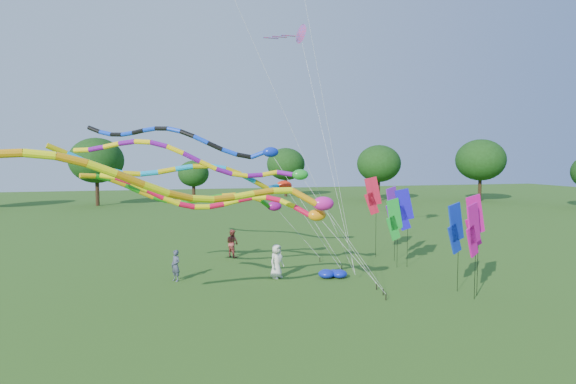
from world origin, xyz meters
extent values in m
plane|color=#295717|center=(0.00, 0.00, 0.00)|extent=(160.00, 160.00, 0.00)
cylinder|color=#382314|center=(36.76, 40.63, 1.27)|extent=(0.50, 0.50, 2.55)
ellipsoid|color=#15370F|center=(36.76, 40.63, 4.60)|extent=(5.37, 5.37, 4.57)
cylinder|color=#382314|center=(26.33, 51.37, 1.53)|extent=(0.50, 0.50, 3.07)
ellipsoid|color=#15370F|center=(26.33, 51.37, 5.54)|extent=(6.48, 6.48, 5.51)
cylinder|color=#382314|center=(11.38, 52.92, 1.57)|extent=(0.50, 0.50, 3.15)
ellipsoid|color=#15370F|center=(11.38, 52.92, 5.69)|extent=(6.65, 6.65, 5.65)
cylinder|color=#382314|center=(-2.90, 57.94, 1.12)|extent=(0.50, 0.50, 2.24)
ellipsoid|color=#15370F|center=(-2.90, 57.94, 4.05)|extent=(4.73, 4.73, 4.02)
cylinder|color=#382314|center=(-16.85, 52.29, 1.18)|extent=(0.50, 0.50, 2.36)
ellipsoid|color=#15370F|center=(-16.85, 52.29, 4.26)|extent=(4.98, 4.98, 4.23)
cylinder|color=black|center=(2.49, 0.34, 0.15)|extent=(0.05, 0.05, 0.30)
cylinder|color=silver|center=(0.93, 0.65, 2.11)|extent=(0.02, 0.02, 4.84)
ellipsoid|color=orange|center=(-0.62, 0.96, 3.93)|extent=(0.84, 0.54, 0.54)
cylinder|color=red|center=(-1.26, 1.19, 4.11)|extent=(0.24, 0.24, 0.75)
cylinder|color=yellow|center=(-1.85, 1.49, 4.42)|extent=(0.24, 0.24, 0.71)
cylinder|color=red|center=(-2.44, 1.76, 4.63)|extent=(0.24, 0.24, 0.66)
cylinder|color=yellow|center=(-3.05, 1.97, 4.69)|extent=(0.24, 0.24, 0.64)
cylinder|color=red|center=(-3.67, 2.12, 4.62)|extent=(0.24, 0.24, 0.65)
cylinder|color=yellow|center=(-4.30, 2.20, 4.48)|extent=(0.24, 0.24, 0.66)
cylinder|color=red|center=(-4.94, 2.22, 4.35)|extent=(0.24, 0.24, 0.66)
cylinder|color=yellow|center=(-5.60, 2.19, 4.30)|extent=(0.24, 0.24, 0.66)
cylinder|color=red|center=(-6.26, 2.14, 4.39)|extent=(0.24, 0.24, 0.68)
cylinder|color=yellow|center=(-6.92, 2.07, 4.61)|extent=(0.24, 0.24, 0.72)
cylinder|color=red|center=(-7.57, 2.03, 4.93)|extent=(0.24, 0.24, 0.74)
cylinder|color=yellow|center=(-8.22, 2.02, 5.27)|extent=(0.24, 0.24, 0.72)
cylinder|color=red|center=(-8.86, 2.07, 5.55)|extent=(0.24, 0.24, 0.68)
cylinder|color=yellow|center=(-9.49, 2.19, 5.70)|extent=(0.24, 0.24, 0.64)
cylinder|color=black|center=(2.72, 1.10, 0.15)|extent=(0.05, 0.05, 0.30)
cylinder|color=silver|center=(1.08, 0.70, 2.39)|extent=(0.02, 0.02, 5.41)
ellipsoid|color=#D51790|center=(-0.56, 0.30, 4.51)|extent=(0.96, 0.62, 0.62)
cylinder|color=orange|center=(-1.41, 0.36, 4.80)|extent=(0.28, 0.28, 1.20)
cylinder|color=#FDFF0D|center=(-2.36, 0.41, 5.09)|extent=(0.28, 0.28, 0.91)
cylinder|color=orange|center=(-3.24, 0.19, 5.05)|extent=(0.28, 0.28, 0.92)
cylinder|color=#FDFF0D|center=(-4.11, -0.10, 4.96)|extent=(0.28, 0.28, 0.92)
cylinder|color=orange|center=(-4.97, -0.45, 4.89)|extent=(0.28, 0.28, 0.93)
cylinder|color=#FDFF0D|center=(-5.81, -0.83, 4.91)|extent=(0.28, 0.28, 0.94)
cylinder|color=orange|center=(-6.65, -1.23, 5.08)|extent=(0.28, 0.28, 0.96)
cylinder|color=#FDFF0D|center=(-7.50, -1.63, 5.38)|extent=(0.28, 0.28, 0.99)
cylinder|color=orange|center=(-8.35, -2.00, 5.75)|extent=(0.28, 0.28, 1.00)
cylinder|color=#FDFF0D|center=(-9.21, -2.32, 6.13)|extent=(0.28, 0.28, 0.98)
cylinder|color=orange|center=(-10.08, -2.57, 6.43)|extent=(0.28, 0.28, 0.94)
cylinder|color=#FDFF0D|center=(-10.98, -2.76, 6.60)|extent=(0.28, 0.28, 0.92)
cylinder|color=orange|center=(-11.88, -2.89, 6.62)|extent=(0.28, 0.28, 0.92)
cylinder|color=black|center=(2.82, 2.05, 0.15)|extent=(0.05, 0.05, 0.30)
cylinder|color=silver|center=(0.95, 2.37, 2.98)|extent=(0.02, 0.02, 6.59)
ellipsoid|color=green|center=(-0.91, 2.68, 5.68)|extent=(0.80, 0.51, 0.51)
cylinder|color=#750D91|center=(-1.58, 3.03, 5.73)|extent=(0.23, 0.23, 0.86)
cylinder|color=yellow|center=(-2.26, 3.31, 5.72)|extent=(0.23, 0.23, 0.75)
cylinder|color=#750D91|center=(-3.00, 3.28, 5.64)|extent=(0.23, 0.23, 0.75)
cylinder|color=yellow|center=(-3.74, 3.21, 5.67)|extent=(0.23, 0.23, 0.76)
cylinder|color=#750D91|center=(-4.49, 3.15, 5.84)|extent=(0.23, 0.23, 0.79)
cylinder|color=yellow|center=(-5.23, 3.10, 6.14)|extent=(0.23, 0.23, 0.82)
cylinder|color=#750D91|center=(-5.97, 3.09, 6.50)|extent=(0.23, 0.23, 0.82)
cylinder|color=yellow|center=(-6.69, 3.13, 6.84)|extent=(0.23, 0.23, 0.79)
cylinder|color=#750D91|center=(-7.41, 3.25, 7.09)|extent=(0.23, 0.23, 0.75)
cylinder|color=yellow|center=(-8.11, 3.43, 7.20)|extent=(0.23, 0.23, 0.73)
cylinder|color=#750D91|center=(-8.80, 3.67, 7.17)|extent=(0.23, 0.23, 0.74)
cylinder|color=yellow|center=(-9.49, 3.96, 7.05)|extent=(0.23, 0.23, 0.76)
cylinder|color=#750D91|center=(-10.17, 4.26, 6.91)|extent=(0.23, 0.23, 0.76)
cylinder|color=yellow|center=(-10.85, 4.57, 6.83)|extent=(0.23, 0.23, 0.75)
cylinder|color=black|center=(2.65, 6.35, 0.15)|extent=(0.05, 0.05, 0.30)
cylinder|color=silver|center=(0.74, 7.21, 3.54)|extent=(0.02, 0.02, 7.74)
ellipsoid|color=#0C27B4|center=(-1.16, 8.07, 6.80)|extent=(0.93, 0.60, 0.60)
cylinder|color=blue|center=(-1.85, 8.40, 6.65)|extent=(0.27, 0.27, 0.88)
cylinder|color=black|center=(-2.63, 8.67, 6.58)|extent=(0.27, 0.27, 0.86)
cylinder|color=blue|center=(-3.45, 8.84, 6.80)|extent=(0.27, 0.27, 0.89)
cylinder|color=black|center=(-4.27, 9.03, 7.14)|extent=(0.27, 0.27, 0.92)
cylinder|color=blue|center=(-5.06, 9.28, 7.52)|extent=(0.27, 0.27, 0.91)
cylinder|color=black|center=(-5.83, 9.58, 7.86)|extent=(0.27, 0.27, 0.88)
cylinder|color=blue|center=(-6.56, 9.94, 8.10)|extent=(0.27, 0.27, 0.84)
cylinder|color=black|center=(-7.28, 10.36, 8.20)|extent=(0.27, 0.27, 0.83)
cylinder|color=blue|center=(-7.96, 10.83, 8.16)|extent=(0.27, 0.27, 0.84)
cylinder|color=black|center=(-8.64, 11.34, 8.05)|extent=(0.27, 0.27, 0.86)
cylinder|color=blue|center=(-9.31, 11.85, 7.94)|extent=(0.27, 0.27, 0.85)
cylinder|color=black|center=(-9.99, 12.35, 7.90)|extent=(0.27, 0.27, 0.84)
cylinder|color=blue|center=(-10.68, 12.82, 8.00)|extent=(0.27, 0.27, 0.85)
cylinder|color=black|center=(-11.39, 13.25, 8.23)|extent=(0.27, 0.27, 0.88)
cylinder|color=black|center=(2.22, 5.26, 0.15)|extent=(0.05, 0.05, 0.30)
cylinder|color=silver|center=(0.48, 4.87, 2.66)|extent=(0.02, 0.02, 5.95)
ellipsoid|color=red|center=(-1.26, 4.49, 5.05)|extent=(0.84, 0.54, 0.54)
cylinder|color=#0DA4EB|center=(-1.93, 4.13, 5.00)|extent=(0.24, 0.24, 0.85)
cylinder|color=#D5BA0B|center=(-2.60, 3.73, 5.15)|extent=(0.24, 0.24, 0.84)
cylinder|color=#0DA4EB|center=(-3.31, 3.49, 5.52)|extent=(0.24, 0.24, 0.83)
cylinder|color=#D5BA0B|center=(-4.04, 3.32, 5.84)|extent=(0.24, 0.24, 0.79)
cylinder|color=#0DA4EB|center=(-4.78, 3.22, 6.04)|extent=(0.24, 0.24, 0.76)
cylinder|color=#D5BA0B|center=(-5.54, 3.18, 6.09)|extent=(0.24, 0.24, 0.76)
cylinder|color=#0DA4EB|center=(-6.30, 3.18, 6.02)|extent=(0.24, 0.24, 0.78)
cylinder|color=#D5BA0B|center=(-7.07, 3.20, 5.90)|extent=(0.24, 0.24, 0.78)
cylinder|color=#0DA4EB|center=(-7.84, 3.23, 5.79)|extent=(0.24, 0.24, 0.77)
cylinder|color=#D5BA0B|center=(-8.61, 3.23, 5.77)|extent=(0.24, 0.24, 0.76)
cylinder|color=#0DA4EB|center=(-9.36, 3.18, 5.89)|extent=(0.24, 0.24, 0.78)
cylinder|color=#D5BA0B|center=(-10.10, 3.08, 6.15)|extent=(0.24, 0.24, 0.81)
cylinder|color=#0DA4EB|center=(-10.83, 2.91, 6.48)|extent=(0.24, 0.24, 0.83)
cylinder|color=#D5BA0B|center=(-11.54, 2.67, 6.83)|extent=(0.24, 0.24, 0.82)
cylinder|color=black|center=(2.08, 8.66, 0.15)|extent=(0.05, 0.05, 0.30)
cylinder|color=silver|center=(0.57, 8.39, 1.96)|extent=(0.02, 0.02, 4.54)
ellipsoid|color=#930D75|center=(-0.94, 8.11, 3.63)|extent=(0.89, 0.57, 0.57)
cylinder|color=#1C9814|center=(-1.59, 7.72, 3.85)|extent=(0.26, 0.26, 1.01)
cylinder|color=#EFB00C|center=(-2.26, 7.36, 4.20)|extent=(0.26, 0.26, 0.76)
cylinder|color=#1C9814|center=(-2.99, 7.32, 4.36)|extent=(0.26, 0.26, 0.74)
cylinder|color=#EFB00C|center=(-3.72, 7.34, 4.39)|extent=(0.26, 0.26, 0.74)
cylinder|color=#1C9814|center=(-4.47, 7.39, 4.30)|extent=(0.26, 0.26, 0.76)
cylinder|color=#EFB00C|center=(-5.21, 7.45, 4.17)|extent=(0.26, 0.26, 0.76)
cylinder|color=#1C9814|center=(-5.95, 7.50, 4.07)|extent=(0.26, 0.26, 0.74)
cylinder|color=#EFB00C|center=(-6.69, 7.51, 4.09)|extent=(0.26, 0.26, 0.74)
cylinder|color=#1C9814|center=(-7.42, 7.47, 4.24)|extent=(0.26, 0.26, 0.76)
cylinder|color=#EFB00C|center=(-8.13, 7.37, 4.52)|extent=(0.26, 0.26, 0.80)
cylinder|color=#1C9814|center=(-8.83, 7.20, 4.87)|extent=(0.26, 0.26, 0.81)
cylinder|color=#EFB00C|center=(-9.53, 6.96, 5.21)|extent=(0.26, 0.26, 0.80)
cylinder|color=#1C9814|center=(-10.21, 6.68, 5.46)|extent=(0.26, 0.26, 0.77)
cylinder|color=#EFB00C|center=(-10.89, 6.37, 5.57)|extent=(0.26, 0.26, 0.75)
cylinder|color=black|center=(2.50, 4.00, 0.15)|extent=(0.04, 0.04, 0.30)
cylinder|color=silver|center=(0.73, 4.15, 9.30)|extent=(0.01, 0.01, 18.35)
cylinder|color=black|center=(2.50, 4.00, 0.15)|extent=(0.04, 0.04, 0.30)
cylinder|color=silver|center=(-2.98, 3.79, 12.07)|extent=(0.01, 0.01, 25.98)
cylinder|color=black|center=(2.50, 4.00, 0.15)|extent=(0.04, 0.04, 0.30)
cylinder|color=silver|center=(1.67, 6.47, 7.10)|extent=(0.01, 0.01, 14.56)
cone|color=purple|center=(0.85, 8.94, 13.90)|extent=(1.31, 1.39, 1.29)
cube|color=purple|center=(0.15, 8.94, 13.75)|extent=(0.90, 0.12, 0.04)
cube|color=purple|center=(-0.40, 8.94, 13.63)|extent=(0.90, 0.12, 0.04)
cube|color=purple|center=(-0.95, 8.94, 13.51)|extent=(0.90, 0.12, 0.04)
cylinder|color=black|center=(6.48, -0.54, 2.06)|extent=(0.02, 0.02, 4.12)
cube|color=#CE0B8A|center=(6.28, -0.63, 3.52)|extent=(1.09, 0.55, 1.93)
cube|color=#CE0B8A|center=(6.21, -0.67, 2.72)|extent=(0.95, 0.49, 1.51)
cylinder|color=black|center=(6.50, 0.81, 2.00)|extent=(0.02, 0.02, 4.00)
cube|color=#0D2BBD|center=(6.29, 0.74, 3.40)|extent=(1.12, 0.44, 1.93)
cube|color=#0D2BBD|center=(6.22, 0.71, 2.60)|extent=(0.98, 0.40, 1.51)
cylinder|color=black|center=(6.13, 9.30, 2.45)|extent=(0.02, 0.02, 4.90)
cube|color=red|center=(5.91, 9.35, 4.30)|extent=(1.15, 0.34, 1.93)
cube|color=red|center=(5.84, 9.36, 3.50)|extent=(1.00, 0.30, 1.51)
cylinder|color=black|center=(6.02, 6.11, 1.89)|extent=(0.02, 0.02, 3.77)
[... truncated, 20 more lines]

